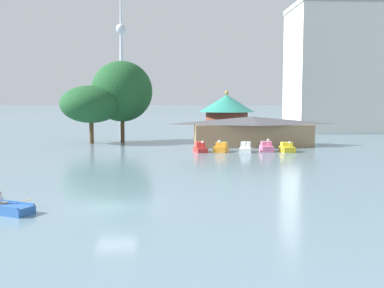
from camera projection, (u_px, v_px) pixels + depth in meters
name	position (u px, v px, depth m)	size (l,w,h in m)	color
ground_plane	(116.00, 207.00, 28.37)	(2000.00, 2000.00, 0.00)	slate
rowboat_with_rower	(4.00, 208.00, 26.82)	(3.99, 3.49, 1.26)	#2D60AD
pedal_boat_red	(200.00, 148.00, 59.52)	(1.89, 2.75, 1.58)	red
pedal_boat_orange	(221.00, 148.00, 59.57)	(2.29, 2.88, 1.64)	orange
pedal_boat_white	(246.00, 148.00, 59.38)	(2.04, 3.05, 1.47)	white
pedal_boat_pink	(267.00, 147.00, 60.08)	(1.62, 2.54, 1.80)	pink
pedal_boat_yellow	(287.00, 148.00, 59.68)	(1.72, 2.61, 1.48)	yellow
boathouse	(252.00, 130.00, 67.94)	(18.69, 7.23, 4.40)	#9E7F5B
green_roof_pavilion	(227.00, 114.00, 80.80)	(10.00, 10.00, 8.57)	brown
shoreline_tree_tall_left	(91.00, 104.00, 71.25)	(9.68, 9.68, 9.19)	brown
shoreline_tree_mid	(122.00, 91.00, 73.88)	(9.96, 9.96, 13.26)	brown
background_building_block	(339.00, 69.00, 99.51)	(21.30, 15.98, 27.70)	silver
distant_broadcast_tower	(121.00, 37.00, 302.90)	(6.69, 6.69, 135.85)	silver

